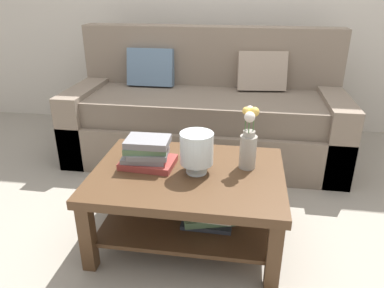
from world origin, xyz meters
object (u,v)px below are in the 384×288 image
couch (206,114)px  book_stack_main (147,153)px  coffee_table (189,191)px  flower_pitcher (248,143)px  glass_hurricane_vase (197,149)px

couch → book_stack_main: 1.17m
couch → coffee_table: (0.05, -1.20, -0.05)m
book_stack_main → flower_pitcher: bearing=5.4°
book_stack_main → flower_pitcher: (0.56, 0.05, 0.07)m
book_stack_main → glass_hurricane_vase: 0.30m
coffee_table → book_stack_main: (-0.25, 0.05, 0.20)m
glass_hurricane_vase → flower_pitcher: (0.27, 0.10, 0.01)m
book_stack_main → flower_pitcher: flower_pitcher is taller
glass_hurricane_vase → flower_pitcher: flower_pitcher is taller
book_stack_main → flower_pitcher: 0.57m
couch → glass_hurricane_vase: bearing=-85.7°
couch → flower_pitcher: bearing=-71.7°
coffee_table → glass_hurricane_vase: 0.27m
coffee_table → flower_pitcher: size_ratio=2.96×
coffee_table → flower_pitcher: bearing=18.2°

